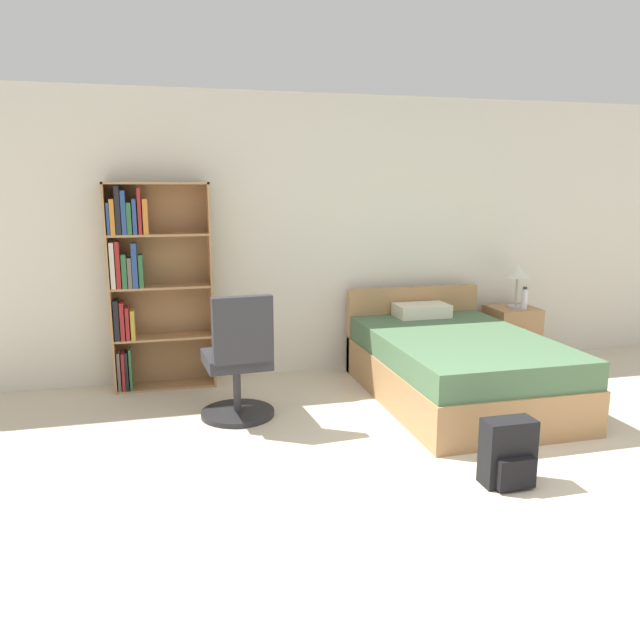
% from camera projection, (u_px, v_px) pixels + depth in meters
% --- Properties ---
extents(ground_plane, '(14.00, 14.00, 0.00)m').
position_uv_depth(ground_plane, '(513.00, 541.00, 3.18)').
color(ground_plane, beige).
extents(wall_back, '(9.00, 0.06, 2.60)m').
position_uv_depth(wall_back, '(339.00, 237.00, 5.97)').
color(wall_back, silver).
rests_on(wall_back, ground_plane).
extents(bookshelf, '(0.88, 0.27, 1.81)m').
position_uv_depth(bookshelf, '(147.00, 279.00, 5.41)').
color(bookshelf, '#AD7F51').
rests_on(bookshelf, ground_plane).
extents(bed, '(1.33, 2.06, 0.81)m').
position_uv_depth(bed, '(454.00, 365.00, 5.28)').
color(bed, '#AD7F51').
rests_on(bed, ground_plane).
extents(office_chair, '(0.57, 0.62, 1.00)m').
position_uv_depth(office_chair, '(239.00, 365.00, 4.74)').
color(office_chair, '#232326').
rests_on(office_chair, ground_plane).
extents(nightstand, '(0.45, 0.46, 0.59)m').
position_uv_depth(nightstand, '(511.00, 336.00, 6.29)').
color(nightstand, '#AD7F51').
rests_on(nightstand, ground_plane).
extents(table_lamp, '(0.23, 0.23, 0.44)m').
position_uv_depth(table_lamp, '(518.00, 273.00, 6.15)').
color(table_lamp, '#B2B2B7').
rests_on(table_lamp, nightstand).
extents(water_bottle, '(0.06, 0.06, 0.22)m').
position_uv_depth(water_bottle, '(524.00, 299.00, 6.12)').
color(water_bottle, silver).
rests_on(water_bottle, nightstand).
extents(backpack_black, '(0.31, 0.22, 0.41)m').
position_uv_depth(backpack_black, '(509.00, 454.00, 3.75)').
color(backpack_black, black).
rests_on(backpack_black, ground_plane).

